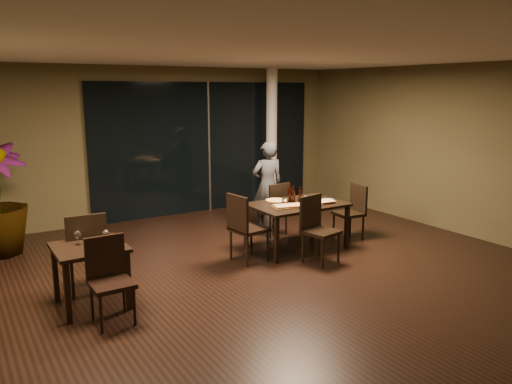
% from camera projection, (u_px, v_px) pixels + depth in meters
% --- Properties ---
extents(ground, '(8.00, 8.00, 0.00)m').
position_uv_depth(ground, '(272.00, 275.00, 7.00)').
color(ground, black).
rests_on(ground, ground).
extents(wall_back, '(8.00, 0.10, 3.00)m').
position_uv_depth(wall_back, '(162.00, 142.00, 10.06)').
color(wall_back, '#463F25').
rests_on(wall_back, ground).
extents(wall_right, '(0.10, 8.00, 3.00)m').
position_uv_depth(wall_right, '(464.00, 150.00, 8.79)').
color(wall_right, '#463F25').
rests_on(wall_right, ground).
extents(ceiling, '(8.00, 8.00, 0.04)m').
position_uv_depth(ceiling, '(274.00, 52.00, 6.39)').
color(ceiling, white).
rests_on(ceiling, wall_back).
extents(window_panel, '(5.00, 0.06, 2.70)m').
position_uv_depth(window_panel, '(208.00, 147.00, 10.53)').
color(window_panel, black).
rests_on(window_panel, ground).
extents(column, '(0.24, 0.24, 3.00)m').
position_uv_depth(column, '(271.00, 138.00, 10.97)').
color(column, white).
rests_on(column, ground).
extents(main_table, '(1.50, 1.00, 0.75)m').
position_uv_depth(main_table, '(297.00, 208.00, 8.04)').
color(main_table, black).
rests_on(main_table, ground).
extents(side_table, '(0.80, 0.80, 0.75)m').
position_uv_depth(side_table, '(90.00, 256.00, 5.88)').
color(side_table, black).
rests_on(side_table, ground).
extents(chair_main_far, '(0.48, 0.48, 0.95)m').
position_uv_depth(chair_main_far, '(275.00, 206.00, 8.78)').
color(chair_main_far, black).
rests_on(chair_main_far, ground).
extents(chair_main_near, '(0.55, 0.55, 1.00)m').
position_uv_depth(chair_main_near, '(317.00, 225.00, 7.44)').
color(chair_main_near, black).
rests_on(chair_main_near, ground).
extents(chair_main_left, '(0.54, 0.54, 1.04)m').
position_uv_depth(chair_main_left, '(244.00, 225.00, 7.40)').
color(chair_main_left, black).
rests_on(chair_main_left, ground).
extents(chair_main_right, '(0.48, 0.48, 0.94)m').
position_uv_depth(chair_main_right, '(353.00, 209.00, 8.61)').
color(chair_main_right, black).
rests_on(chair_main_right, ground).
extents(chair_side_far, '(0.52, 0.52, 1.05)m').
position_uv_depth(chair_side_far, '(86.00, 248.00, 6.27)').
color(chair_side_far, black).
rests_on(chair_side_far, ground).
extents(chair_side_near, '(0.45, 0.45, 0.96)m').
position_uv_depth(chair_side_near, '(109.00, 275.00, 5.52)').
color(chair_side_near, black).
rests_on(chair_side_near, ground).
extents(diner, '(0.61, 0.46, 1.63)m').
position_uv_depth(diner, '(267.00, 186.00, 9.15)').
color(diner, '#2D2F32').
rests_on(diner, ground).
extents(pizza_board_left, '(0.56, 0.36, 0.01)m').
position_uv_depth(pizza_board_left, '(289.00, 207.00, 7.76)').
color(pizza_board_left, '#4C3318').
rests_on(pizza_board_left, main_table).
extents(pizza_board_right, '(0.53, 0.32, 0.01)m').
position_uv_depth(pizza_board_right, '(319.00, 203.00, 8.02)').
color(pizza_board_right, '#4A2C18').
rests_on(pizza_board_right, main_table).
extents(oblong_pizza_left, '(0.50, 0.32, 0.02)m').
position_uv_depth(oblong_pizza_left, '(289.00, 206.00, 7.75)').
color(oblong_pizza_left, maroon).
rests_on(oblong_pizza_left, pizza_board_left).
extents(oblong_pizza_right, '(0.50, 0.28, 0.02)m').
position_uv_depth(oblong_pizza_right, '(319.00, 202.00, 8.02)').
color(oblong_pizza_right, maroon).
rests_on(oblong_pizza_right, pizza_board_right).
extents(round_pizza, '(0.33, 0.33, 0.01)m').
position_uv_depth(round_pizza, '(276.00, 201.00, 8.19)').
color(round_pizza, '#B43214').
rests_on(round_pizza, main_table).
extents(bottle_a, '(0.06, 0.06, 0.27)m').
position_uv_depth(bottle_a, '(293.00, 195.00, 8.03)').
color(bottle_a, black).
rests_on(bottle_a, main_table).
extents(bottle_b, '(0.06, 0.06, 0.27)m').
position_uv_depth(bottle_b, '(300.00, 194.00, 8.07)').
color(bottle_b, black).
rests_on(bottle_b, main_table).
extents(bottle_c, '(0.07, 0.07, 0.31)m').
position_uv_depth(bottle_c, '(290.00, 193.00, 8.09)').
color(bottle_c, black).
rests_on(bottle_c, main_table).
extents(tumbler_left, '(0.08, 0.08, 0.09)m').
position_uv_depth(tumbler_left, '(284.00, 201.00, 7.96)').
color(tumbler_left, white).
rests_on(tumbler_left, main_table).
extents(tumbler_right, '(0.07, 0.07, 0.09)m').
position_uv_depth(tumbler_right, '(307.00, 198.00, 8.23)').
color(tumbler_right, white).
rests_on(tumbler_right, main_table).
extents(napkin_near, '(0.20, 0.14, 0.01)m').
position_uv_depth(napkin_near, '(329.00, 200.00, 8.24)').
color(napkin_near, white).
rests_on(napkin_near, main_table).
extents(napkin_far, '(0.18, 0.10, 0.01)m').
position_uv_depth(napkin_far, '(313.00, 197.00, 8.49)').
color(napkin_far, white).
rests_on(napkin_far, main_table).
extents(wine_glass_a, '(0.07, 0.07, 0.16)m').
position_uv_depth(wine_glass_a, '(78.00, 238.00, 5.88)').
color(wine_glass_a, white).
rests_on(wine_glass_a, side_table).
extents(wine_glass_b, '(0.08, 0.08, 0.17)m').
position_uv_depth(wine_glass_b, '(106.00, 238.00, 5.87)').
color(wine_glass_b, white).
rests_on(wine_glass_b, side_table).
extents(side_napkin, '(0.21, 0.16, 0.01)m').
position_uv_depth(side_napkin, '(97.00, 250.00, 5.67)').
color(side_napkin, white).
rests_on(side_napkin, side_table).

